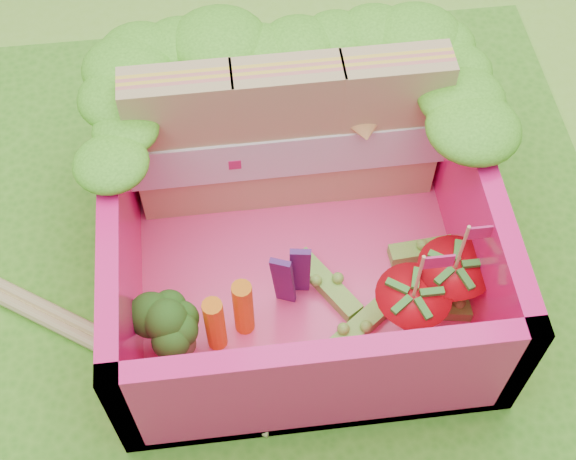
{
  "coord_description": "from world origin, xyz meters",
  "views": [
    {
      "loc": [
        -0.15,
        -1.6,
        2.63
      ],
      "look_at": [
        0.04,
        -0.03,
        0.28
      ],
      "focal_mm": 50.0,
      "sensor_mm": 36.0,
      "label": 1
    }
  ],
  "objects_px": {
    "strawberry_right": "(450,285)",
    "chopsticks": "(23,302)",
    "bento_box": "(298,225)",
    "broccoli": "(173,321)",
    "sandwich_stack": "(289,137)",
    "strawberry_left": "(409,313)"
  },
  "relations": [
    {
      "from": "chopsticks",
      "to": "sandwich_stack",
      "type": "bearing_deg",
      "value": 19.94
    },
    {
      "from": "broccoli",
      "to": "strawberry_right",
      "type": "relative_size",
      "value": 0.64
    },
    {
      "from": "bento_box",
      "to": "strawberry_right",
      "type": "relative_size",
      "value": 2.62
    },
    {
      "from": "sandwich_stack",
      "to": "strawberry_left",
      "type": "bearing_deg",
      "value": -63.17
    },
    {
      "from": "sandwich_stack",
      "to": "broccoli",
      "type": "xyz_separation_m",
      "value": [
        -0.46,
        -0.62,
        -0.15
      ]
    },
    {
      "from": "chopsticks",
      "to": "bento_box",
      "type": "bearing_deg",
      "value": 2.91
    },
    {
      "from": "strawberry_right",
      "to": "chopsticks",
      "type": "height_order",
      "value": "strawberry_right"
    },
    {
      "from": "bento_box",
      "to": "chopsticks",
      "type": "relative_size",
      "value": 0.71
    },
    {
      "from": "strawberry_right",
      "to": "broccoli",
      "type": "bearing_deg",
      "value": -176.99
    },
    {
      "from": "strawberry_right",
      "to": "chopsticks",
      "type": "xyz_separation_m",
      "value": [
        -1.52,
        0.2,
        -0.16
      ]
    },
    {
      "from": "broccoli",
      "to": "chopsticks",
      "type": "height_order",
      "value": "broccoli"
    },
    {
      "from": "broccoli",
      "to": "strawberry_left",
      "type": "distance_m",
      "value": 0.8
    },
    {
      "from": "sandwich_stack",
      "to": "strawberry_right",
      "type": "height_order",
      "value": "sandwich_stack"
    },
    {
      "from": "bento_box",
      "to": "chopsticks",
      "type": "distance_m",
      "value": 1.05
    },
    {
      "from": "broccoli",
      "to": "strawberry_right",
      "type": "distance_m",
      "value": 0.96
    },
    {
      "from": "bento_box",
      "to": "sandwich_stack",
      "type": "height_order",
      "value": "sandwich_stack"
    },
    {
      "from": "broccoli",
      "to": "strawberry_right",
      "type": "bearing_deg",
      "value": 3.01
    },
    {
      "from": "sandwich_stack",
      "to": "strawberry_right",
      "type": "bearing_deg",
      "value": -49.01
    },
    {
      "from": "broccoli",
      "to": "chopsticks",
      "type": "distance_m",
      "value": 0.65
    },
    {
      "from": "chopsticks",
      "to": "strawberry_right",
      "type": "bearing_deg",
      "value": -7.47
    },
    {
      "from": "bento_box",
      "to": "strawberry_right",
      "type": "height_order",
      "value": "bento_box"
    },
    {
      "from": "bento_box",
      "to": "strawberry_left",
      "type": "bearing_deg",
      "value": -45.18
    }
  ]
}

